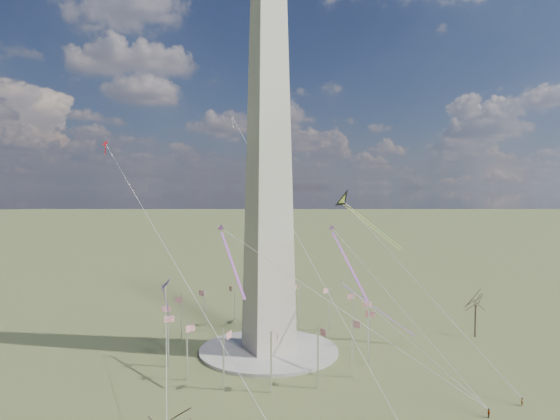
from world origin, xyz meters
name	(u,v)px	position (x,y,z in m)	size (l,w,h in m)	color
ground	(269,352)	(0.00, 0.00, 0.00)	(2000.00, 2000.00, 0.00)	#465229
plaza	(269,350)	(0.00, 0.00, 0.40)	(36.00, 36.00, 0.80)	#A4A196
washington_monument	(269,167)	(0.00, 0.00, 47.95)	(15.56, 15.56, 100.00)	beige
flagpole_ring	(269,324)	(0.00, 0.00, 7.27)	(54.40, 54.40, 13.00)	white
tree_near	(476,302)	(58.52, -13.09, 9.93)	(7.96, 7.96, 13.93)	#4A342D
person_east	(522,402)	(31.91, -50.30, 0.83)	(0.60, 0.40, 1.66)	gray
person_centre	(489,413)	(22.06, -51.19, 0.85)	(0.99, 0.41, 1.70)	gray
kite_delta_black	(346,203)	(30.64, 11.57, 37.97)	(14.84, 20.26, 17.20)	black
kite_diamond_purple	(166,288)	(-25.28, 5.56, 17.76)	(2.64, 3.65, 10.67)	#401A76
kite_streamer_left	(343,251)	(15.94, -10.23, 26.50)	(5.27, 23.13, 15.97)	#F85627
kite_streamer_mid	(229,252)	(-14.07, -9.36, 27.95)	(2.83, 20.62, 14.15)	#F85627
kite_streamer_right	(366,301)	(28.60, -2.49, 11.12)	(15.30, 16.19, 14.44)	#F85627
kite_small_red	(105,145)	(-36.41, 31.21, 54.57)	(1.45, 1.36, 4.04)	red
kite_small_white	(233,119)	(7.21, 47.60, 66.44)	(1.35, 1.94, 4.05)	white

